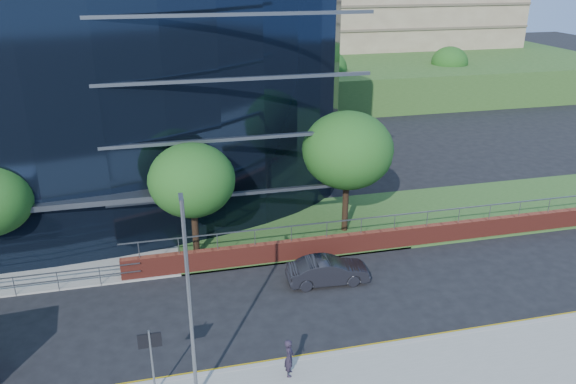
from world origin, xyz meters
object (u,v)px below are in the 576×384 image
object	(u,v)px
street_sign	(151,349)
tree_far_d	(348,150)
parked_car	(328,271)
streetlight_east	(189,298)
tree_far_c	(192,180)
tree_dist_e	(326,68)
tree_dist_f	(449,62)
pedestrian	(289,358)

from	to	relation	value
street_sign	tree_far_d	world-z (taller)	tree_far_d
parked_car	streetlight_east	bearing A→B (deg)	136.01
tree_far_c	tree_dist_e	xyz separation A→B (m)	(17.00, 31.00, 0.00)
street_sign	streetlight_east	bearing A→B (deg)	-21.36
tree_far_d	tree_dist_f	xyz separation A→B (m)	(24.00, 32.00, -0.98)
tree_far_c	parked_car	xyz separation A→B (m)	(6.24, -4.39, -3.85)
tree_far_c	pedestrian	size ratio (longest dim) A/B	4.05
tree_dist_e	tree_far_d	bearing A→B (deg)	-104.93
tree_far_c	tree_far_d	size ratio (longest dim) A/B	0.87
tree_far_d	parked_car	xyz separation A→B (m)	(-2.76, -5.39, -4.50)
street_sign	parked_car	bearing A→B (deg)	35.34
street_sign	tree_dist_e	size ratio (longest dim) A/B	0.43
tree_far_d	tree_dist_e	world-z (taller)	tree_far_d
streetlight_east	parked_car	world-z (taller)	streetlight_east
streetlight_east	tree_dist_e	bearing A→B (deg)	66.89
tree_far_c	tree_dist_e	distance (m)	35.36
street_sign	tree_far_c	world-z (taller)	tree_far_c
street_sign	streetlight_east	size ratio (longest dim) A/B	0.35
tree_far_d	streetlight_east	xyz separation A→B (m)	(-10.00, -12.17, -0.75)
tree_far_c	tree_dist_f	xyz separation A→B (m)	(33.00, 33.00, -0.33)
tree_dist_e	tree_dist_f	size ratio (longest dim) A/B	1.08
tree_dist_e	tree_dist_f	world-z (taller)	tree_dist_e
tree_far_d	tree_dist_f	world-z (taller)	tree_far_d
tree_dist_f	pedestrian	size ratio (longest dim) A/B	3.76
tree_far_c	streetlight_east	distance (m)	11.22
street_sign	tree_far_c	size ratio (longest dim) A/B	0.43
tree_dist_e	tree_dist_f	distance (m)	16.13
tree_far_c	tree_dist_f	distance (m)	46.67
parked_car	tree_far_c	bearing A→B (deg)	57.72
tree_far_c	tree_far_d	bearing A→B (deg)	6.34
parked_car	pedestrian	distance (m)	7.36
streetlight_east	parked_car	size ratio (longest dim) A/B	1.93
tree_dist_e	streetlight_east	size ratio (longest dim) A/B	0.81
street_sign	tree_far_d	xyz separation A→B (m)	(11.50, 11.59, 3.04)
tree_far_c	tree_dist_f	world-z (taller)	tree_far_c
streetlight_east	parked_car	xyz separation A→B (m)	(7.24, 6.78, -3.76)
tree_dist_f	parked_car	distance (m)	46.12
tree_far_c	tree_far_d	xyz separation A→B (m)	(9.00, 1.00, 0.65)
street_sign	tree_dist_f	world-z (taller)	tree_dist_f
tree_far_c	street_sign	bearing A→B (deg)	-103.29
tree_dist_e	streetlight_east	xyz separation A→B (m)	(-18.00, -42.17, -0.10)
street_sign	streetlight_east	xyz separation A→B (m)	(1.50, -0.59, 2.29)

